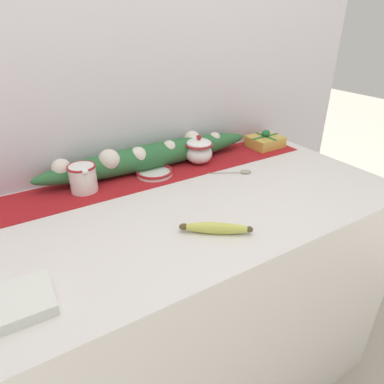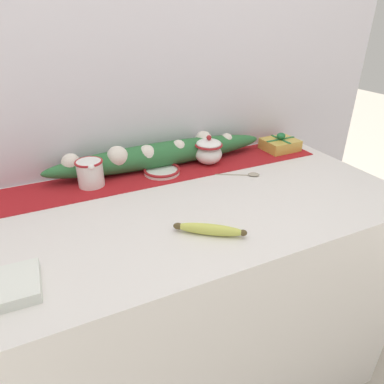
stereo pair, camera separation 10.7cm
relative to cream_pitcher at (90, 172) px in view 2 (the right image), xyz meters
The scene contains 12 objects.
ground_plane 1.03m from the cream_pitcher, 40.89° to the right, with size 12.00×12.00×0.00m, color #B2A899.
countertop 0.64m from the cream_pitcher, 40.89° to the right, with size 1.39×0.73×0.90m, color silver.
back_wall 0.40m from the cream_pitcher, 24.62° to the left, with size 2.19×0.04×2.40m, color silver.
table_runner 0.29m from the cream_pitcher, ahead, with size 1.28×0.21×0.00m, color #A8191E.
cream_pitcher is the anchor object (origin of this frame).
sugar_bowl 0.47m from the cream_pitcher, ahead, with size 0.11×0.11×0.12m.
small_dish 0.27m from the cream_pitcher, ahead, with size 0.14×0.14×0.02m.
banana 0.51m from the cream_pitcher, 61.86° to the right, with size 0.18×0.14×0.03m.
spoon 0.59m from the cream_pitcher, 16.90° to the right, with size 0.16×0.10×0.01m.
napkin_stack 0.53m from the cream_pitcher, 120.36° to the right, with size 0.13×0.13×0.03m, color white.
gift_box 0.83m from the cream_pitcher, ahead, with size 0.15×0.13×0.08m.
poinsettia_garland 0.29m from the cream_pitcher, 10.94° to the left, with size 0.90×0.11×0.11m.
Camera 2 is at (-0.43, -0.89, 1.45)m, focal length 32.00 mm.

